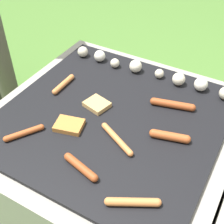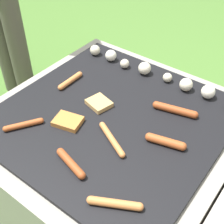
{
  "view_description": "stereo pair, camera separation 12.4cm",
  "coord_description": "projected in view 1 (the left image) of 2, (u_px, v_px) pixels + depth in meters",
  "views": [
    {
      "loc": [
        0.46,
        -0.81,
        1.27
      ],
      "look_at": [
        0.0,
        0.0,
        0.44
      ],
      "focal_mm": 50.0,
      "sensor_mm": 36.0,
      "label": 1
    },
    {
      "loc": [
        0.57,
        -0.74,
        1.27
      ],
      "look_at": [
        0.0,
        0.0,
        0.44
      ],
      "focal_mm": 50.0,
      "sensor_mm": 36.0,
      "label": 2
    }
  ],
  "objects": [
    {
      "name": "bread_slice_right",
      "position": [
        69.0,
        125.0,
        1.2
      ],
      "size": [
        0.12,
        0.11,
        0.02
      ],
      "color": "#B27033",
      "rests_on": "grill"
    },
    {
      "name": "mushroom_row",
      "position": [
        152.0,
        71.0,
        1.45
      ],
      "size": [
        0.78,
        0.08,
        0.06
      ],
      "color": "beige",
      "rests_on": "grill"
    },
    {
      "name": "sausage_front_left",
      "position": [
        24.0,
        133.0,
        1.17
      ],
      "size": [
        0.1,
        0.14,
        0.02
      ],
      "color": "#A34C23",
      "rests_on": "grill"
    },
    {
      "name": "sausage_front_center",
      "position": [
        117.0,
        139.0,
        1.15
      ],
      "size": [
        0.17,
        0.1,
        0.02
      ],
      "color": "#C6753D",
      "rests_on": "grill"
    },
    {
      "name": "sausage_front_right",
      "position": [
        173.0,
        104.0,
        1.29
      ],
      "size": [
        0.18,
        0.07,
        0.03
      ],
      "color": "#93421E",
      "rests_on": "grill"
    },
    {
      "name": "sausage_back_center",
      "position": [
        133.0,
        202.0,
        0.95
      ],
      "size": [
        0.16,
        0.1,
        0.03
      ],
      "color": "#C6753D",
      "rests_on": "grill"
    },
    {
      "name": "sausage_back_left",
      "position": [
        81.0,
        167.0,
        1.05
      ],
      "size": [
        0.15,
        0.06,
        0.03
      ],
      "color": "#93421E",
      "rests_on": "grill"
    },
    {
      "name": "bread_slice_center",
      "position": [
        97.0,
        104.0,
        1.3
      ],
      "size": [
        0.11,
        0.1,
        0.02
      ],
      "color": "tan",
      "rests_on": "grill"
    },
    {
      "name": "grill",
      "position": [
        112.0,
        151.0,
        1.4
      ],
      "size": [
        0.97,
        0.97,
        0.42
      ],
      "color": "gray",
      "rests_on": "ground_plane"
    },
    {
      "name": "ground_plane",
      "position": [
        112.0,
        179.0,
        1.54
      ],
      "size": [
        14.0,
        14.0,
        0.0
      ],
      "primitive_type": "plane",
      "color": "#47702D"
    },
    {
      "name": "sausage_mid_left",
      "position": [
        63.0,
        84.0,
        1.4
      ],
      "size": [
        0.03,
        0.15,
        0.02
      ],
      "color": "#C6753D",
      "rests_on": "grill"
    },
    {
      "name": "sausage_mid_right",
      "position": [
        170.0,
        136.0,
        1.15
      ],
      "size": [
        0.15,
        0.06,
        0.03
      ],
      "color": "#A34C23",
      "rests_on": "grill"
    }
  ]
}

